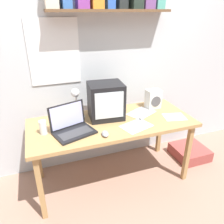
# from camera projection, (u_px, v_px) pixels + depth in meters

# --- Properties ---
(ground_plane) EXTENTS (12.00, 12.00, 0.00)m
(ground_plane) POSITION_uv_depth(u_px,v_px,m) (112.00, 177.00, 2.44)
(ground_plane) COLOR #9D7664
(back_wall) EXTENTS (5.60, 0.24, 2.60)m
(back_wall) POSITION_uv_depth(u_px,v_px,m) (97.00, 50.00, 2.27)
(back_wall) COLOR silver
(back_wall) RESTS_ON ground_plane
(corner_desk) EXTENTS (1.61, 0.68, 0.71)m
(corner_desk) POSITION_uv_depth(u_px,v_px,m) (112.00, 127.00, 2.17)
(corner_desk) COLOR #AD834F
(corner_desk) RESTS_ON ground_plane
(crt_monitor) EXTENTS (0.36, 0.32, 0.36)m
(crt_monitor) POSITION_uv_depth(u_px,v_px,m) (106.00, 101.00, 2.15)
(crt_monitor) COLOR black
(crt_monitor) RESTS_ON corner_desk
(laptop) EXTENTS (0.40, 0.35, 0.25)m
(laptop) POSITION_uv_depth(u_px,v_px,m) (71.00, 125.00, 1.93)
(laptop) COLOR black
(laptop) RESTS_ON corner_desk
(desk_lamp) EXTENTS (0.15, 0.16, 0.33)m
(desk_lamp) POSITION_uv_depth(u_px,v_px,m) (76.00, 102.00, 2.10)
(desk_lamp) COLOR white
(desk_lamp) RESTS_ON corner_desk
(juice_glass) EXTENTS (0.06, 0.06, 0.12)m
(juice_glass) POSITION_uv_depth(u_px,v_px,m) (43.00, 128.00, 1.90)
(juice_glass) COLOR white
(juice_glass) RESTS_ON corner_desk
(space_heater) EXTENTS (0.16, 0.13, 0.21)m
(space_heater) POSITION_uv_depth(u_px,v_px,m) (153.00, 99.00, 2.40)
(space_heater) COLOR silver
(space_heater) RESTS_ON corner_desk
(computer_mouse) EXTENTS (0.08, 0.11, 0.03)m
(computer_mouse) POSITION_uv_depth(u_px,v_px,m) (105.00, 134.00, 1.89)
(computer_mouse) COLOR gray
(computer_mouse) RESTS_ON corner_desk
(printed_handout) EXTENTS (0.32, 0.27, 0.00)m
(printed_handout) POSITION_uv_depth(u_px,v_px,m) (136.00, 126.00, 2.05)
(printed_handout) COLOR silver
(printed_handout) RESTS_ON corner_desk
(loose_paper_near_monitor) EXTENTS (0.24, 0.21, 0.00)m
(loose_paper_near_monitor) POSITION_uv_depth(u_px,v_px,m) (174.00, 117.00, 2.22)
(loose_paper_near_monitor) COLOR white
(loose_paper_near_monitor) RESTS_ON corner_desk
(open_notebook) EXTENTS (0.34, 0.30, 0.00)m
(open_notebook) POSITION_uv_depth(u_px,v_px,m) (141.00, 113.00, 2.31)
(open_notebook) COLOR white
(open_notebook) RESTS_ON corner_desk
(floor_cushion) EXTENTS (0.39, 0.39, 0.13)m
(floor_cushion) POSITION_uv_depth(u_px,v_px,m) (190.00, 152.00, 2.76)
(floor_cushion) COLOR #9A423D
(floor_cushion) RESTS_ON ground_plane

